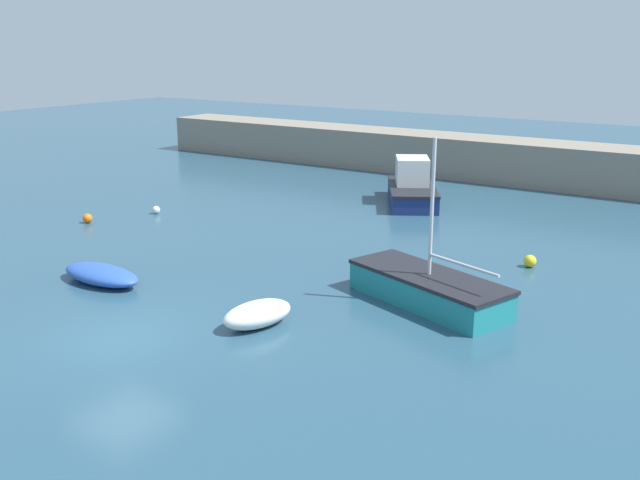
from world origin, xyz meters
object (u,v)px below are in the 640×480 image
Objects in this scene: fishing_dinghy_green at (258,314)px; cabin_cruiser_white at (412,187)px; mooring_buoy_yellow at (530,261)px; sailboat_twin_hulled at (428,288)px; mooring_buoy_orange at (88,218)px; open_tender_yellow at (101,275)px; mooring_buoy_white at (156,210)px.

fishing_dinghy_green is 0.43× the size of cabin_cruiser_white.
sailboat_twin_hulled is at bearing -105.46° from mooring_buoy_yellow.
sailboat_twin_hulled is at bearing 159.14° from fishing_dinghy_green.
mooring_buoy_yellow is (8.12, -6.98, -0.56)m from cabin_cruiser_white.
mooring_buoy_yellow is (1.47, 5.32, -0.27)m from sailboat_twin_hulled.
sailboat_twin_hulled reaches higher than mooring_buoy_orange.
cabin_cruiser_white is 15.34m from mooring_buoy_orange.
fishing_dinghy_green is (6.63, -0.05, 0.07)m from open_tender_yellow.
open_tender_yellow is 8.58m from mooring_buoy_orange.
fishing_dinghy_green is 6.63× the size of mooring_buoy_white.
cabin_cruiser_white is 10.73m from mooring_buoy_yellow.
cabin_cruiser_white reaches higher than mooring_buoy_white.
mooring_buoy_white is at bearing 66.63° from mooring_buoy_orange.
cabin_cruiser_white is at bearing 139.31° from mooring_buoy_yellow.
open_tender_yellow is 14.85m from mooring_buoy_yellow.
mooring_buoy_orange is at bearing -166.21° from mooring_buoy_yellow.
cabin_cruiser_white is at bearing 48.45° from mooring_buoy_orange.
mooring_buoy_white is at bearing -106.65° from fishing_dinghy_green.
open_tender_yellow is at bearing -36.18° from mooring_buoy_orange.
cabin_cruiser_white is 12.38m from mooring_buoy_white.
mooring_buoy_orange is at bearing -71.90° from cabin_cruiser_white.
sailboat_twin_hulled is 5.53m from mooring_buoy_yellow.
mooring_buoy_yellow is at bearing -86.47° from sailboat_twin_hulled.
cabin_cruiser_white is (3.24, 16.54, 0.49)m from open_tender_yellow.
mooring_buoy_orange is at bearing -113.37° from mooring_buoy_white.
sailboat_twin_hulled is 13.99m from cabin_cruiser_white.
cabin_cruiser_white is 13.30× the size of mooring_buoy_orange.
sailboat_twin_hulled reaches higher than mooring_buoy_yellow.
fishing_dinghy_green is 16.94m from cabin_cruiser_white.
sailboat_twin_hulled is 1.01× the size of cabin_cruiser_white.
mooring_buoy_yellow is 1.06× the size of mooring_buoy_orange.
mooring_buoy_orange is (-1.25, -2.90, 0.03)m from mooring_buoy_white.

